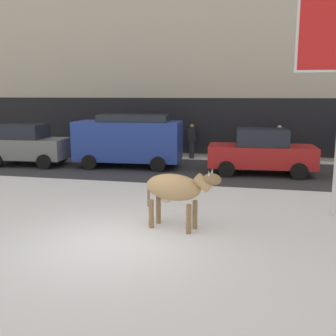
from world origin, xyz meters
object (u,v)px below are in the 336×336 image
cow_tan (176,189)px  car_blue_van (129,139)px  car_grey_hatchback (28,145)px  pedestrian_near_billboard (279,143)px  car_red_sedan (261,152)px  pedestrian_by_cars (192,141)px

cow_tan → car_blue_van: car_blue_van is taller
car_grey_hatchback → car_blue_van: 4.68m
car_grey_hatchback → pedestrian_near_billboard: car_grey_hatchback is taller
pedestrian_near_billboard → cow_tan: bearing=-104.8°
car_red_sedan → pedestrian_near_billboard: bearing=76.3°
cow_tan → pedestrian_near_billboard: (2.83, 10.71, -0.11)m
car_grey_hatchback → pedestrian_by_cars: bearing=27.1°
cow_tan → car_grey_hatchback: bearing=139.3°
car_blue_van → car_red_sedan: bearing=-3.8°
car_blue_van → car_grey_hatchback: bearing=-173.0°
cow_tan → car_grey_hatchback: car_grey_hatchback is taller
cow_tan → car_grey_hatchback: (-8.33, 7.16, -0.07)m
car_blue_van → pedestrian_by_cars: car_blue_van is taller
car_grey_hatchback → pedestrian_near_billboard: size_ratio=2.08×
car_grey_hatchback → car_blue_van: size_ratio=0.76×
car_grey_hatchback → car_red_sedan: car_grey_hatchback is taller
car_blue_van → pedestrian_by_cars: bearing=52.2°
car_grey_hatchback → pedestrian_by_cars: size_ratio=2.08×
car_grey_hatchback → car_red_sedan: size_ratio=0.84×
car_blue_van → pedestrian_by_cars: 3.79m
car_grey_hatchback → car_blue_van: (4.64, 0.57, 0.32)m
car_blue_van → pedestrian_near_billboard: car_blue_van is taller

